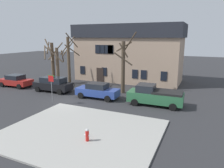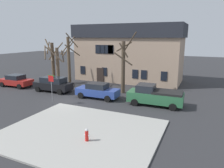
# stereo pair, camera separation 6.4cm
# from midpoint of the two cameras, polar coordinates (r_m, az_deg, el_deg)

# --- Properties ---
(ground_plane) EXTENTS (120.00, 120.00, 0.00)m
(ground_plane) POSITION_cam_midpoint_polar(r_m,az_deg,el_deg) (21.80, -12.34, -4.78)
(ground_plane) COLOR #2D2D30
(sidewalk_slab) EXTENTS (10.57, 8.74, 0.12)m
(sidewalk_slab) POSITION_cam_midpoint_polar(r_m,az_deg,el_deg) (14.92, -8.37, -12.86)
(sidewalk_slab) COLOR #A8A59E
(sidewalk_slab) RESTS_ON ground_plane
(building_main) EXTENTS (15.84, 6.72, 8.25)m
(building_main) POSITION_cam_midpoint_polar(r_m,az_deg,el_deg) (31.44, 4.68, 8.65)
(building_main) COLOR tan
(building_main) RESTS_ON ground_plane
(tree_bare_near) EXTENTS (1.88, 1.81, 6.26)m
(tree_bare_near) POSITION_cam_midpoint_polar(r_m,az_deg,el_deg) (29.89, -16.09, 5.87)
(tree_bare_near) COLOR brown
(tree_bare_near) RESTS_ON ground_plane
(tree_bare_mid) EXTENTS (3.11, 3.13, 5.78)m
(tree_bare_mid) POSITION_cam_midpoint_polar(r_m,az_deg,el_deg) (29.66, -14.78, 5.43)
(tree_bare_mid) COLOR brown
(tree_bare_mid) RESTS_ON ground_plane
(tree_bare_far) EXTENTS (2.87, 2.86, 7.02)m
(tree_bare_far) POSITION_cam_midpoint_polar(r_m,az_deg,el_deg) (27.83, -11.70, 6.60)
(tree_bare_far) COLOR brown
(tree_bare_far) RESTS_ON ground_plane
(tree_bare_end) EXTENTS (2.60, 2.81, 7.09)m
(tree_bare_end) POSITION_cam_midpoint_polar(r_m,az_deg,el_deg) (24.00, 3.29, 5.33)
(tree_bare_end) COLOR #4C3D2D
(tree_bare_end) RESTS_ON ground_plane
(car_red_sedan) EXTENTS (4.50, 2.24, 1.60)m
(car_red_sedan) POSITION_cam_midpoint_polar(r_m,az_deg,el_deg) (30.35, -24.95, 0.85)
(car_red_sedan) COLOR #AD231E
(car_red_sedan) RESTS_ON ground_plane
(car_black_wagon) EXTENTS (4.76, 2.06, 1.78)m
(car_black_wagon) POSITION_cam_midpoint_polar(r_m,az_deg,el_deg) (25.95, -15.89, -0.03)
(car_black_wagon) COLOR black
(car_black_wagon) RESTS_ON ground_plane
(car_blue_sedan) EXTENTS (4.67, 2.02, 1.67)m
(car_blue_sedan) POSITION_cam_midpoint_polar(r_m,az_deg,el_deg) (22.36, -3.95, -1.83)
(car_blue_sedan) COLOR #2D4799
(car_blue_sedan) RESTS_ON ground_plane
(pickup_truck_green) EXTENTS (5.30, 2.38, 1.98)m
(pickup_truck_green) POSITION_cam_midpoint_polar(r_m,az_deg,el_deg) (20.46, 11.81, -3.13)
(pickup_truck_green) COLOR #2D6B42
(pickup_truck_green) RESTS_ON ground_plane
(fire_hydrant) EXTENTS (0.42, 0.22, 0.82)m
(fire_hydrant) POSITION_cam_midpoint_polar(r_m,az_deg,el_deg) (13.37, -6.85, -13.69)
(fire_hydrant) COLOR red
(fire_hydrant) RESTS_ON sidewalk_slab
(street_sign_pole) EXTENTS (0.76, 0.07, 2.94)m
(street_sign_pole) POSITION_cam_midpoint_polar(r_m,az_deg,el_deg) (20.80, -16.32, -0.02)
(street_sign_pole) COLOR slate
(street_sign_pole) RESTS_ON ground_plane
(bicycle_leaning) EXTENTS (1.69, 0.55, 1.03)m
(bicycle_leaning) POSITION_cam_midpoint_polar(r_m,az_deg,el_deg) (27.68, -11.89, -0.21)
(bicycle_leaning) COLOR black
(bicycle_leaning) RESTS_ON ground_plane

